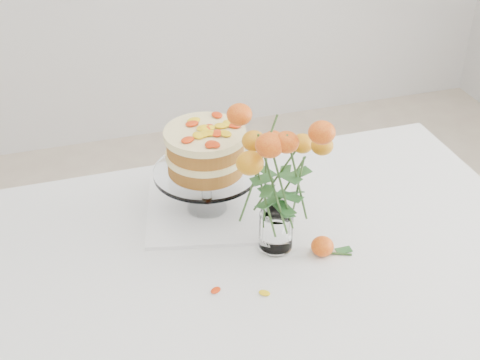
% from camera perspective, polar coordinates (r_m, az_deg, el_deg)
% --- Properties ---
extents(table, '(1.43, 0.93, 0.76)m').
position_cam_1_polar(table, '(1.64, 1.10, -8.45)').
color(table, tan).
rests_on(table, ground).
extents(napkin, '(0.37, 0.37, 0.01)m').
position_cam_1_polar(napkin, '(1.73, -2.81, -2.49)').
color(napkin, white).
rests_on(napkin, table).
extents(cake_stand, '(0.26, 0.26, 0.24)m').
position_cam_1_polar(cake_stand, '(1.64, -2.97, 2.15)').
color(cake_stand, white).
rests_on(cake_stand, napkin).
extents(rose_vase, '(0.30, 0.30, 0.40)m').
position_cam_1_polar(rose_vase, '(1.47, 3.30, 1.36)').
color(rose_vase, white).
rests_on(rose_vase, table).
extents(loose_rose_far, '(0.09, 0.06, 0.05)m').
position_cam_1_polar(loose_rose_far, '(1.59, 7.06, -5.64)').
color(loose_rose_far, red).
rests_on(loose_rose_far, table).
extents(stray_petal_a, '(0.03, 0.02, 0.00)m').
position_cam_1_polar(stray_petal_a, '(1.49, -2.09, -9.40)').
color(stray_petal_a, yellow).
rests_on(stray_petal_a, table).
extents(stray_petal_b, '(0.03, 0.02, 0.00)m').
position_cam_1_polar(stray_petal_b, '(1.49, 2.10, -9.62)').
color(stray_petal_b, yellow).
rests_on(stray_petal_b, table).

